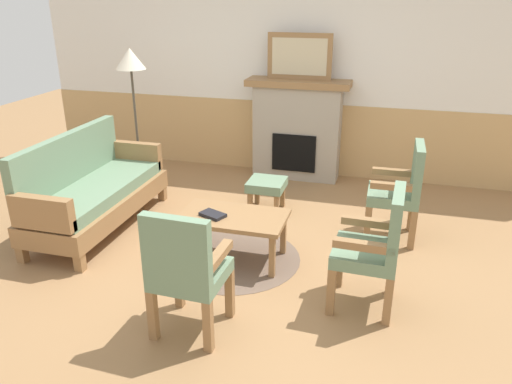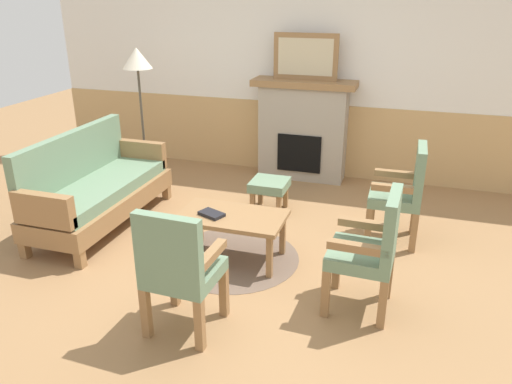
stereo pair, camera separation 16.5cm
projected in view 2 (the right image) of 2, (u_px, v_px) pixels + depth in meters
ground_plane at (245, 261)px, 4.59m from camera, size 14.00×14.00×0.00m
wall_back at (309, 74)px, 6.39m from camera, size 7.20×0.14×2.70m
fireplace at (303, 129)px, 6.42m from camera, size 1.30×0.44×1.28m
framed_picture at (306, 57)px, 6.08m from camera, size 0.80×0.04×0.56m
couch at (97, 189)px, 5.18m from camera, size 0.70×1.80×0.98m
coffee_table at (232, 220)px, 4.50m from camera, size 0.96×0.56×0.44m
round_rug at (233, 257)px, 4.65m from camera, size 1.24×1.24×0.01m
book_on_table at (212, 214)px, 4.46m from camera, size 0.26×0.21×0.03m
footstool at (269, 187)px, 5.54m from camera, size 0.40×0.40×0.36m
armchair_near_fireplace at (403, 190)px, 4.78m from camera, size 0.49×0.49×0.98m
armchair_by_window_left at (371, 247)px, 3.72m from camera, size 0.50×0.50×0.98m
armchair_front_left at (179, 267)px, 3.45m from camera, size 0.50×0.50×0.98m
floor_lamp_by_couch at (138, 67)px, 6.05m from camera, size 0.36×0.36×1.68m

